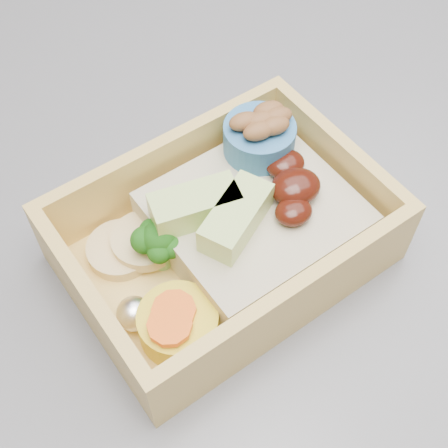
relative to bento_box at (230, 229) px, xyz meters
name	(u,v)px	position (x,y,z in m)	size (l,w,h in m)	color
bento_box	(230,229)	(0.00, 0.00, 0.00)	(0.21, 0.18, 0.07)	#E0B75C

